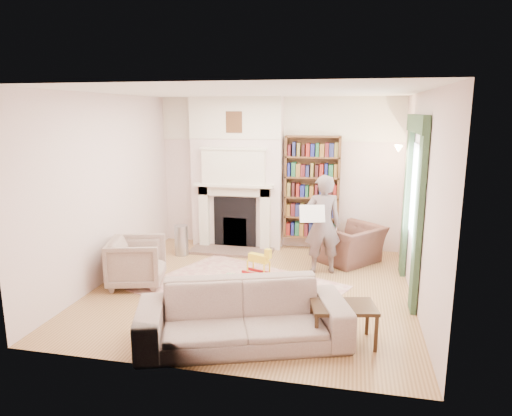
% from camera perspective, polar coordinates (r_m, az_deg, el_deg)
% --- Properties ---
extents(floor, '(4.50, 4.50, 0.00)m').
position_cam_1_polar(floor, '(6.79, -0.45, -9.96)').
color(floor, brown).
rests_on(floor, ground).
extents(ceiling, '(4.50, 4.50, 0.00)m').
position_cam_1_polar(ceiling, '(6.30, -0.49, 14.35)').
color(ceiling, white).
rests_on(ceiling, wall_back).
extents(wall_back, '(4.50, 0.00, 4.50)m').
position_cam_1_polar(wall_back, '(8.59, 2.79, 4.36)').
color(wall_back, silver).
rests_on(wall_back, floor).
extents(wall_front, '(4.50, 0.00, 4.50)m').
position_cam_1_polar(wall_front, '(4.29, -7.00, -3.55)').
color(wall_front, silver).
rests_on(wall_front, floor).
extents(wall_left, '(0.00, 4.50, 4.50)m').
position_cam_1_polar(wall_left, '(7.22, -18.18, 2.31)').
color(wall_left, silver).
rests_on(wall_left, floor).
extents(wall_right, '(0.00, 4.50, 4.50)m').
position_cam_1_polar(wall_right, '(6.32, 19.88, 0.87)').
color(wall_right, silver).
rests_on(wall_right, floor).
extents(fireplace, '(1.70, 0.58, 2.80)m').
position_cam_1_polar(fireplace, '(8.55, -2.41, 4.23)').
color(fireplace, silver).
rests_on(fireplace, floor).
extents(bookcase, '(1.00, 0.24, 1.85)m').
position_cam_1_polar(bookcase, '(8.41, 7.01, 2.57)').
color(bookcase, brown).
rests_on(bookcase, floor).
extents(window, '(0.02, 0.90, 1.30)m').
position_cam_1_polar(window, '(6.70, 19.34, 1.94)').
color(window, silver).
rests_on(window, wall_right).
extents(curtain_left, '(0.07, 0.32, 2.40)m').
position_cam_1_polar(curtain_left, '(6.06, 19.65, -1.50)').
color(curtain_left, '#2D452C').
rests_on(curtain_left, floor).
extents(curtain_right, '(0.07, 0.32, 2.40)m').
position_cam_1_polar(curtain_right, '(7.42, 18.29, 0.98)').
color(curtain_right, '#2D452C').
rests_on(curtain_right, floor).
extents(pelmet, '(0.09, 1.70, 0.24)m').
position_cam_1_polar(pelmet, '(6.60, 19.52, 9.93)').
color(pelmet, '#2D452C').
rests_on(pelmet, wall_right).
extents(wall_sconce, '(0.20, 0.24, 0.24)m').
position_cam_1_polar(wall_sconce, '(7.71, 17.07, 6.71)').
color(wall_sconce, gold).
rests_on(wall_sconce, wall_right).
extents(rug, '(3.23, 2.91, 0.01)m').
position_cam_1_polar(rug, '(6.77, -1.97, -10.00)').
color(rug, beige).
rests_on(rug, floor).
extents(armchair_reading, '(1.28, 1.30, 0.64)m').
position_cam_1_polar(armchair_reading, '(7.97, 11.76, -4.46)').
color(armchair_reading, '#432423').
rests_on(armchair_reading, floor).
extents(armchair_left, '(0.96, 0.94, 0.71)m').
position_cam_1_polar(armchair_left, '(7.02, -14.67, -6.54)').
color(armchair_left, '#B6AD96').
rests_on(armchair_left, floor).
extents(sofa, '(2.47, 1.60, 0.67)m').
position_cam_1_polar(sofa, '(5.18, -1.61, -13.20)').
color(sofa, '#AAA18C').
rests_on(sofa, floor).
extents(man_reading, '(0.65, 0.51, 1.58)m').
position_cam_1_polar(man_reading, '(7.28, 8.33, -2.04)').
color(man_reading, '#60504D').
rests_on(man_reading, floor).
extents(newspaper, '(0.40, 0.21, 0.26)m').
position_cam_1_polar(newspaper, '(7.04, 7.05, -0.71)').
color(newspaper, white).
rests_on(newspaper, man_reading).
extents(coffee_table, '(0.78, 0.59, 0.45)m').
position_cam_1_polar(coffee_table, '(5.32, 10.80, -14.06)').
color(coffee_table, '#322311').
rests_on(coffee_table, floor).
extents(paraffin_heater, '(0.30, 0.30, 0.55)m').
position_cam_1_polar(paraffin_heater, '(8.31, -9.31, -3.99)').
color(paraffin_heater, '#9C9DA3').
rests_on(paraffin_heater, floor).
extents(rocking_horse, '(0.56, 0.38, 0.46)m').
position_cam_1_polar(rocking_horse, '(7.23, 0.32, -6.67)').
color(rocking_horse, yellow).
rests_on(rocking_horse, rug).
extents(board_game, '(0.40, 0.40, 0.03)m').
position_cam_1_polar(board_game, '(7.08, -2.77, -8.82)').
color(board_game, '#EEF255').
rests_on(board_game, rug).
extents(game_box_lid, '(0.32, 0.22, 0.05)m').
position_cam_1_polar(game_box_lid, '(7.02, -3.54, -8.93)').
color(game_box_lid, red).
rests_on(game_box_lid, rug).
extents(comic_annuals, '(0.87, 0.88, 0.02)m').
position_cam_1_polar(comic_annuals, '(6.46, 0.64, -10.99)').
color(comic_annuals, red).
rests_on(comic_annuals, rug).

